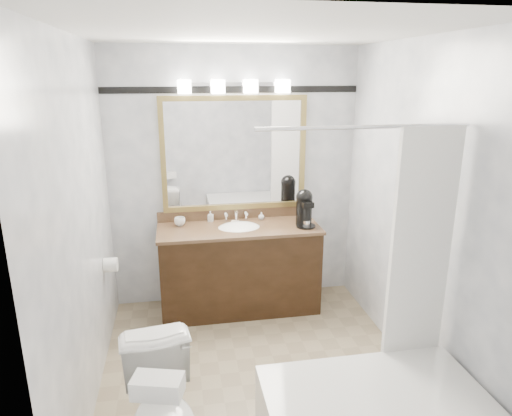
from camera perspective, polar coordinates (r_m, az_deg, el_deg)
name	(u,v)px	position (r m, az deg, el deg)	size (l,w,h in m)	color
room	(258,219)	(3.24, 0.28, -1.42)	(2.42, 2.62, 2.52)	gray
vanity	(239,267)	(4.47, -2.09, -7.33)	(1.53, 0.58, 0.97)	black
mirror	(234,154)	(4.41, -2.72, 6.75)	(1.40, 0.04, 1.10)	#9F8747
vanity_light_bar	(234,86)	(4.30, -2.74, 14.98)	(1.02, 0.14, 0.12)	silver
accent_stripe	(233,90)	(4.36, -2.85, 14.57)	(2.40, 0.01, 0.06)	black
bathtub	(374,412)	(3.10, 14.59, -23.42)	(1.30, 0.75, 1.96)	white
tp_roll	(111,265)	(4.05, -17.70, -6.78)	(0.12, 0.12, 0.11)	white
tissue_box	(158,386)	(2.40, -12.19, -20.94)	(0.24, 0.13, 0.10)	white
coffee_maker	(304,207)	(4.33, 6.06, 0.12)	(0.18, 0.23, 0.35)	black
cup_left	(180,222)	(4.40, -9.51, -1.68)	(0.10, 0.10, 0.08)	white
soap_bottle_a	(211,216)	(4.48, -5.70, -1.05)	(0.05, 0.05, 0.10)	white
soap_bottle_b	(261,216)	(4.52, 0.67, -1.00)	(0.06, 0.06, 0.08)	white
soap_bar	(235,222)	(4.42, -2.63, -1.76)	(0.07, 0.04, 0.02)	beige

